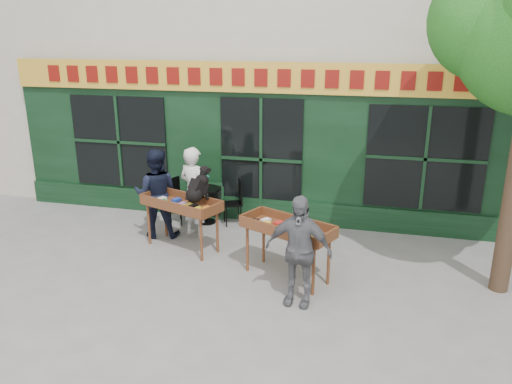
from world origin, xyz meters
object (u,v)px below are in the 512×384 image
woman (194,192)px  bistro_table (206,198)px  man_right (298,251)px  man_left (156,193)px  book_cart_right (287,231)px  book_cart_center (181,206)px  dog (198,184)px

woman → bistro_table: size_ratio=2.35×
man_right → bistro_table: bearing=135.5°
bistro_table → man_left: size_ratio=0.43×
book_cart_right → bistro_table: book_cart_right is taller
man_left → bistro_table: bearing=-142.9°
book_cart_center → bistro_table: (0.00, 1.34, -0.28)m
bistro_table → woman: bearing=-90.1°
book_cart_center → dog: (0.35, -0.05, 0.47)m
dog → woman: (-0.35, 0.70, -0.40)m
man_left → dog: bearing=140.0°
bistro_table → book_cart_right: bearing=-44.2°
dog → book_cart_right: size_ratio=0.37×
book_cart_center → woman: woman is taller
man_right → bistro_table: man_right is taller
woman → book_cart_right: (2.09, -1.34, -0.07)m
woman → man_left: (-0.70, -0.21, -0.02)m
book_cart_right → man_left: 3.01m
woman → man_right: woman is taller
woman → man_right: size_ratio=1.07×
book_cart_right → bistro_table: bearing=160.6°
man_left → woman: bearing=-178.2°
dog → man_left: (-1.05, 0.49, -0.42)m
book_cart_center → dog: size_ratio=2.70×
book_cart_center → man_right: size_ratio=0.97×
book_cart_center → book_cart_right: bearing=2.6°
book_cart_center → man_right: 2.79m
book_cart_center → man_right: man_right is taller
book_cart_center → book_cart_right: (2.09, -0.69, 0.00)m
book_cart_center → man_left: bearing=168.7°
woman → book_cart_center: bearing=110.9°
dog → man_right: size_ratio=0.36×
book_cart_center → woman: size_ratio=0.91×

